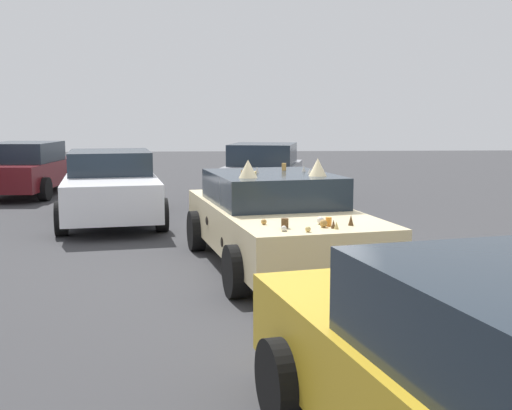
# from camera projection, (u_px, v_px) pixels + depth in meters

# --- Properties ---
(ground_plane) EXTENTS (60.00, 60.00, 0.00)m
(ground_plane) POSITION_uv_depth(u_px,v_px,m) (277.00, 266.00, 9.22)
(ground_plane) COLOR #38383A
(art_car_decorated) EXTENTS (4.78, 2.74, 1.58)m
(art_car_decorated) POSITION_uv_depth(u_px,v_px,m) (276.00, 219.00, 9.18)
(art_car_decorated) COLOR beige
(art_car_decorated) RESTS_ON ground
(parked_sedan_behind_left) EXTENTS (4.79, 2.60, 1.44)m
(parked_sedan_behind_left) POSITION_uv_depth(u_px,v_px,m) (111.00, 186.00, 13.09)
(parked_sedan_behind_left) COLOR white
(parked_sedan_behind_left) RESTS_ON ground
(parked_sedan_far_left) EXTENTS (4.46, 2.62, 1.45)m
(parked_sedan_far_left) POSITION_uv_depth(u_px,v_px,m) (262.00, 173.00, 16.34)
(parked_sedan_far_left) COLOR gray
(parked_sedan_far_left) RESTS_ON ground
(parked_sedan_behind_right) EXTENTS (4.55, 2.14, 1.45)m
(parked_sedan_behind_right) POSITION_uv_depth(u_px,v_px,m) (28.00, 168.00, 17.46)
(parked_sedan_behind_right) COLOR #5B1419
(parked_sedan_behind_right) RESTS_ON ground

